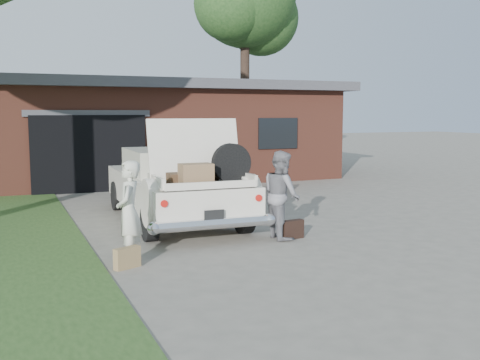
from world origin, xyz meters
name	(u,v)px	position (x,y,z in m)	size (l,w,h in m)	color
ground	(254,249)	(0.00, 0.00, 0.00)	(90.00, 90.00, 0.00)	gray
house	(146,129)	(0.98, 11.47, 1.67)	(12.80, 7.80, 3.30)	brown
tree_right	(246,4)	(7.16, 16.56, 7.37)	(5.55, 4.82, 10.12)	#38281E
sedan	(174,184)	(-0.50, 2.93, 0.77)	(2.20, 5.31, 2.16)	silver
woman_left	(129,212)	(-2.08, 0.00, 0.78)	(0.57, 0.37, 1.56)	beige
woman_right	(282,195)	(0.80, 0.57, 0.80)	(0.78, 0.61, 1.60)	gray
suitcase_left	(127,258)	(-2.19, -0.31, 0.16)	(0.41, 0.13, 0.31)	#9D7E50
suitcase_right	(292,229)	(0.96, 0.45, 0.17)	(0.44, 0.14, 0.34)	black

